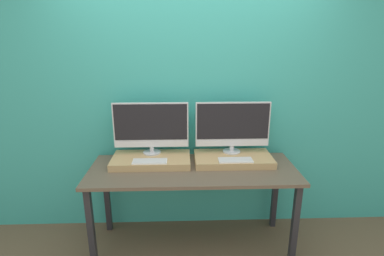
{
  "coord_description": "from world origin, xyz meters",
  "views": [
    {
      "loc": [
        -0.09,
        -2.05,
        1.88
      ],
      "look_at": [
        0.0,
        0.55,
        1.09
      ],
      "focal_mm": 28.0,
      "sensor_mm": 36.0,
      "label": 1
    }
  ],
  "objects_px": {
    "keyboard_left": "(150,161)",
    "monitor_right": "(233,126)",
    "monitor_left": "(151,127)",
    "keyboard_right": "(235,160)"
  },
  "relations": [
    {
      "from": "monitor_right",
      "to": "keyboard_left",
      "type": "bearing_deg",
      "value": -164.33
    },
    {
      "from": "keyboard_left",
      "to": "monitor_right",
      "type": "relative_size",
      "value": 0.44
    },
    {
      "from": "monitor_left",
      "to": "keyboard_left",
      "type": "xyz_separation_m",
      "value": [
        0.0,
        -0.21,
        -0.25
      ]
    },
    {
      "from": "monitor_left",
      "to": "monitor_right",
      "type": "relative_size",
      "value": 1.0
    },
    {
      "from": "keyboard_right",
      "to": "monitor_right",
      "type": "bearing_deg",
      "value": 90.0
    },
    {
      "from": "monitor_left",
      "to": "keyboard_left",
      "type": "bearing_deg",
      "value": -90.0
    },
    {
      "from": "monitor_left",
      "to": "keyboard_left",
      "type": "height_order",
      "value": "monitor_left"
    },
    {
      "from": "monitor_right",
      "to": "keyboard_right",
      "type": "bearing_deg",
      "value": -90.0
    },
    {
      "from": "monitor_left",
      "to": "keyboard_right",
      "type": "height_order",
      "value": "monitor_left"
    },
    {
      "from": "keyboard_left",
      "to": "monitor_right",
      "type": "bearing_deg",
      "value": 15.67
    }
  ]
}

